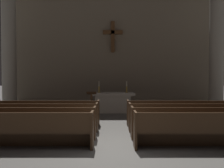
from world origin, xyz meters
TOP-DOWN VIEW (x-y plane):
  - ground_plane at (0.00, 0.00)m, footprint 80.00×80.00m
  - pew_left_row_1 at (-2.47, -0.04)m, footprint 3.90×0.50m
  - pew_left_row_2 at (-2.47, 0.94)m, footprint 3.90×0.50m
  - pew_left_row_3 at (-2.47, 1.93)m, footprint 3.90×0.50m
  - pew_left_row_4 at (-2.47, 2.91)m, footprint 3.90×0.50m
  - pew_right_row_1 at (2.47, -0.04)m, footprint 3.90×0.50m
  - pew_right_row_2 at (2.47, 0.94)m, footprint 3.90×0.50m
  - pew_right_row_3 at (2.47, 1.93)m, footprint 3.90×0.50m
  - pew_right_row_4 at (2.47, 2.91)m, footprint 3.90×0.50m
  - column_left_second at (-5.27, 6.22)m, footprint 1.07×1.07m
  - column_right_second at (5.27, 6.22)m, footprint 1.07×1.07m
  - altar at (0.00, 6.14)m, footprint 2.20×0.90m
  - candlestick_left at (-0.70, 6.14)m, footprint 0.16×0.16m
  - candlestick_right at (0.70, 6.14)m, footprint 0.16×0.16m
  - apse_with_cross at (0.00, 8.29)m, footprint 11.67×0.46m
  - lectern at (-0.99, 4.94)m, footprint 0.44×0.36m

SIDE VIEW (x-z plane):
  - ground_plane at x=0.00m, z-range 0.00..0.00m
  - pew_left_row_1 at x=-2.47m, z-range 0.00..0.95m
  - pew_left_row_2 at x=-2.47m, z-range 0.00..0.95m
  - pew_left_row_3 at x=-2.47m, z-range 0.00..0.95m
  - pew_left_row_4 at x=-2.47m, z-range 0.00..0.95m
  - pew_right_row_1 at x=2.47m, z-range 0.00..0.95m
  - pew_right_row_2 at x=2.47m, z-range 0.00..0.95m
  - pew_right_row_3 at x=2.47m, z-range 0.00..0.95m
  - pew_right_row_4 at x=2.47m, z-range 0.00..0.95m
  - altar at x=0.00m, z-range 0.03..1.04m
  - lectern at x=-0.99m, z-range -0.03..1.13m
  - candlestick_left at x=-0.70m, z-range 0.90..1.48m
  - candlestick_right at x=0.70m, z-range 0.90..1.48m
  - column_left_second at x=-5.27m, z-range -0.09..6.65m
  - column_right_second at x=5.27m, z-range -0.09..6.65m
  - apse_with_cross at x=0.00m, z-range 0.00..7.49m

